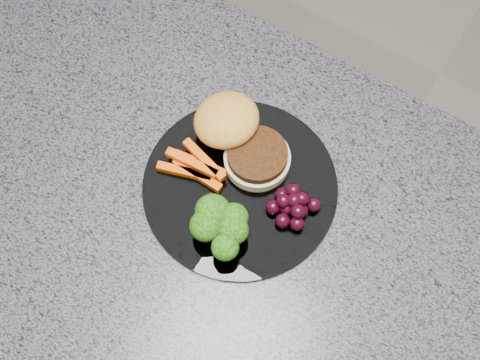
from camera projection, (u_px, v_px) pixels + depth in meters
name	position (u px, v px, depth m)	size (l,w,h in m)	color
room	(355.00, 72.00, 0.44)	(4.02, 4.02, 2.70)	gray
island_cabinet	(279.00, 332.00, 1.28)	(1.20, 0.60, 0.86)	brown
countertop	(298.00, 268.00, 0.87)	(1.20, 0.60, 0.04)	#53535E
plate	(240.00, 187.00, 0.89)	(0.26, 0.26, 0.01)	white
burger	(237.00, 135.00, 0.89)	(0.16, 0.12, 0.05)	#CBBF8F
carrot_sticks	(196.00, 167.00, 0.89)	(0.09, 0.06, 0.02)	#D64903
broccoli	(220.00, 224.00, 0.83)	(0.08, 0.08, 0.05)	olive
grape_bunch	(293.00, 205.00, 0.86)	(0.06, 0.06, 0.03)	black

